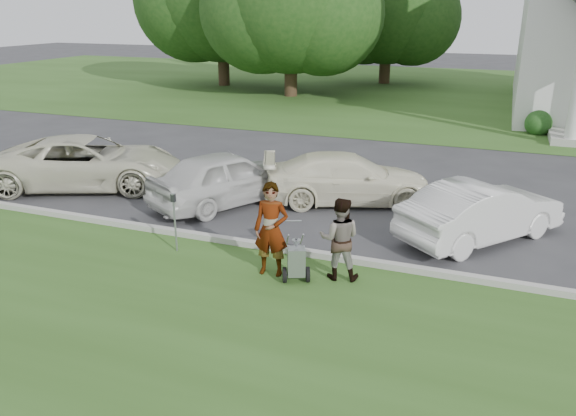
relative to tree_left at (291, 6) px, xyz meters
The scene contains 14 objects.
ground 23.95m from the tree_left, 69.98° to the right, with size 120.00×120.00×0.00m, color #333335.
grass_strip 26.73m from the tree_left, 72.22° to the right, with size 80.00×7.00×0.01m, color #2F511B.
church_lawn 10.74m from the tree_left, 32.03° to the left, with size 80.00×30.00×0.01m, color #2F511B.
curb 23.43m from the tree_left, 69.51° to the right, with size 80.00×0.18×0.15m, color #9E9E93.
tree_left is the anchor object (origin of this frame).
tree_back 8.95m from the tree_left, 63.43° to the left, with size 9.61×7.60×8.89m.
striping_cart 24.69m from the tree_left, 69.08° to the right, with size 0.81×1.11×0.96m.
person_left 24.26m from the tree_left, 70.24° to the right, with size 0.69×0.45×1.90m, color #999999.
person_right 24.47m from the tree_left, 67.08° to the right, with size 0.80×0.63×1.66m, color #999999.
parking_meter_near 23.33m from the tree_left, 75.58° to the right, with size 0.10×0.09×1.34m.
car_a 19.57m from the tree_left, 87.60° to the right, with size 2.50×5.41×1.50m, color beige.
car_b 20.16m from the tree_left, 74.34° to the right, with size 1.74×4.32×1.47m, color silver.
car_c 19.98m from the tree_left, 64.75° to the right, with size 1.86×4.57×1.33m, color white.
car_d 22.93m from the tree_left, 58.21° to the right, with size 1.44×4.12×1.36m, color silver.
Camera 1 is at (4.00, -9.89, 5.06)m, focal length 35.00 mm.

